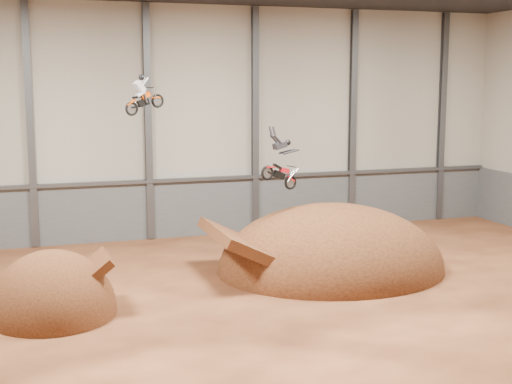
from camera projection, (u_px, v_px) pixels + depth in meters
floor at (289, 307)px, 30.33m from camera, size 40.00×40.00×0.00m
back_wall at (202, 122)px, 43.32m from camera, size 40.00×0.10×14.00m
lower_band_back at (203, 207)px, 44.04m from camera, size 39.80×0.18×3.50m
steel_rail at (204, 179)px, 43.62m from camera, size 39.80×0.35×0.20m
steel_column_1 at (30, 126)px, 40.05m from camera, size 0.40×0.36×13.90m
steel_column_2 at (148, 123)px, 42.10m from camera, size 0.40×0.36×13.90m
steel_column_3 at (255, 121)px, 44.16m from camera, size 0.40×0.36×13.90m
steel_column_4 at (353, 120)px, 46.21m from camera, size 0.40×0.36×13.90m
steel_column_5 at (442, 118)px, 48.27m from camera, size 0.40×0.36×13.90m
takeoff_ramp at (53, 313)px, 29.50m from camera, size 5.26×6.07×5.26m
landing_ramp at (331, 270)px, 36.19m from camera, size 11.66×10.32×6.73m
fmx_rider_a at (146, 91)px, 32.36m from camera, size 2.50×1.53×2.24m
fmx_rider_b at (277, 159)px, 34.59m from camera, size 3.78×1.83×3.47m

